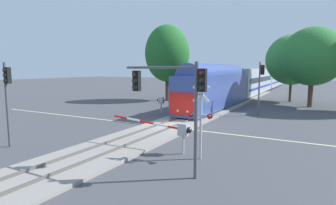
{
  "coord_description": "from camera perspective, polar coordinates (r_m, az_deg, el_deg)",
  "views": [
    {
      "loc": [
        10.96,
        -20.23,
        4.96
      ],
      "look_at": [
        -0.5,
        0.78,
        2.0
      ],
      "focal_mm": 29.56,
      "sensor_mm": 36.0,
      "label": 1
    }
  ],
  "objects": [
    {
      "name": "oak_far_right",
      "position": [
        39.96,
        27.68,
        8.4
      ],
      "size": [
        7.6,
        7.6,
        10.18
      ],
      "color": "#4C3828",
      "rests_on": "ground"
    },
    {
      "name": "oak_behind_train",
      "position": [
        42.76,
        -0.16,
        10.07
      ],
      "size": [
        6.78,
        6.78,
        11.53
      ],
      "color": "#4C3828",
      "rests_on": "ground"
    },
    {
      "name": "elm_centre_background",
      "position": [
        45.03,
        24.19,
        8.04
      ],
      "size": [
        7.45,
        7.45,
        9.91
      ],
      "color": "#4C3828",
      "rests_on": "ground"
    },
    {
      "name": "traffic_signal_near_right",
      "position": [
        12.56,
        1.36,
        2.4
      ],
      "size": [
        4.16,
        0.38,
        5.25
      ],
      "color": "#4C4C51",
      "rests_on": "ground"
    },
    {
      "name": "crossing_signal_mast",
      "position": [
        15.02,
        6.75,
        -2.27
      ],
      "size": [
        1.36,
        0.44,
        4.17
      ],
      "color": "#B2B2B7",
      "rests_on": "ground"
    },
    {
      "name": "traffic_signal_far_side",
      "position": [
        30.25,
        18.58,
        4.41
      ],
      "size": [
        0.53,
        0.38,
        5.61
      ],
      "color": "#4C4C51",
      "rests_on": "ground"
    },
    {
      "name": "traffic_signal_near_left",
      "position": [
        19.75,
        -30.27,
        2.07
      ],
      "size": [
        0.53,
        0.38,
        5.33
      ],
      "color": "#4C4C51",
      "rests_on": "ground"
    },
    {
      "name": "commuter_train",
      "position": [
        56.03,
        17.35,
        4.45
      ],
      "size": [
        3.04,
        68.26,
        5.16
      ],
      "color": "#384C93",
      "rests_on": "railway_track"
    },
    {
      "name": "road_centre_stripe",
      "position": [
        23.54,
        0.15,
        -5.1
      ],
      "size": [
        44.0,
        0.2,
        0.01
      ],
      "color": "beige",
      "rests_on": "ground"
    },
    {
      "name": "crossing_gate_near",
      "position": [
        16.31,
        1.27,
        -5.43
      ],
      "size": [
        5.59,
        0.4,
        1.91
      ],
      "color": "#B7B7BC",
      "rests_on": "ground"
    },
    {
      "name": "crossing_gate_far",
      "position": [
        30.26,
        -0.29,
        0.32
      ],
      "size": [
        6.02,
        0.4,
        1.8
      ],
      "color": "#B7B7BC",
      "rests_on": "ground"
    },
    {
      "name": "railway_track",
      "position": [
        23.52,
        0.15,
        -4.89
      ],
      "size": [
        4.4,
        80.0,
        0.32
      ],
      "color": "gray",
      "rests_on": "ground"
    },
    {
      "name": "ground_plane",
      "position": [
        23.54,
        0.15,
        -5.11
      ],
      "size": [
        220.0,
        220.0,
        0.0
      ],
      "primitive_type": "plane",
      "color": "#47474C"
    }
  ]
}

